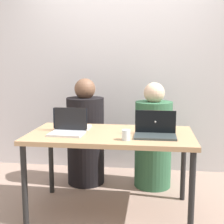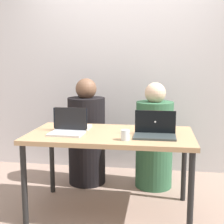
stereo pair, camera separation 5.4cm
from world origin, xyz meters
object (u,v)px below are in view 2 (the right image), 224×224
(person_on_right, at_px, (154,141))
(laptop_back_left, at_px, (73,124))
(laptop_front_left, at_px, (68,128))
(laptop_front_right, at_px, (155,131))
(laptop_back_right, at_px, (159,127))
(person_on_left, at_px, (87,137))
(water_glass_right, at_px, (125,136))

(person_on_right, bearing_deg, laptop_back_left, 46.88)
(laptop_front_left, relative_size, laptop_front_right, 0.87)
(laptop_back_right, bearing_deg, person_on_left, -32.41)
(laptop_front_right, bearing_deg, person_on_right, 91.04)
(laptop_back_left, xyz_separation_m, laptop_front_right, (0.79, -0.20, 0.00))
(laptop_back_right, bearing_deg, laptop_front_left, 15.00)
(laptop_front_left, bearing_deg, person_on_left, 93.14)
(person_on_right, distance_m, laptop_back_right, 0.64)
(person_on_left, relative_size, laptop_front_right, 3.41)
(laptop_back_left, distance_m, water_glass_right, 0.65)
(person_on_right, height_order, laptop_back_left, person_on_right)
(laptop_front_right, height_order, water_glass_right, laptop_front_right)
(person_on_right, xyz_separation_m, water_glass_right, (-0.23, -0.92, 0.27))
(person_on_right, bearing_deg, laptop_front_right, 101.97)
(person_on_right, xyz_separation_m, laptop_front_right, (0.01, -0.76, 0.28))
(person_on_left, xyz_separation_m, person_on_right, (0.77, 0.00, -0.02))
(laptop_front_right, bearing_deg, person_on_left, 135.73)
(person_on_left, bearing_deg, laptop_front_left, 89.14)
(laptop_front_right, bearing_deg, laptop_back_right, 79.93)
(water_glass_right, bearing_deg, laptop_back_left, 146.88)
(person_on_right, relative_size, laptop_back_right, 3.87)
(laptop_front_left, bearing_deg, person_on_right, 47.18)
(person_on_right, bearing_deg, water_glass_right, 87.17)
(person_on_right, distance_m, water_glass_right, 0.98)
(laptop_back_left, height_order, water_glass_right, laptop_back_left)
(laptop_back_right, distance_m, laptop_front_right, 0.19)
(person_on_right, distance_m, laptop_front_left, 1.11)
(laptop_back_right, bearing_deg, laptop_back_left, 1.68)
(person_on_left, height_order, laptop_back_left, person_on_left)
(laptop_back_right, height_order, laptop_front_left, laptop_front_left)
(person_on_left, distance_m, laptop_front_right, 1.12)
(person_on_right, bearing_deg, laptop_back_right, 105.57)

